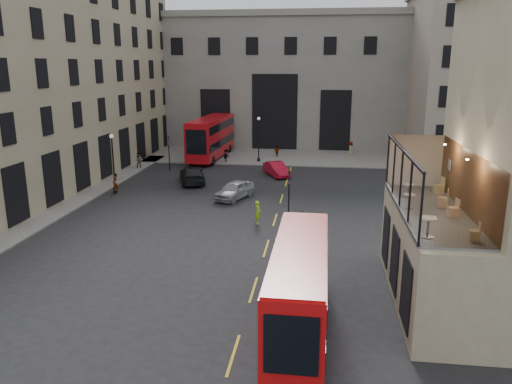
# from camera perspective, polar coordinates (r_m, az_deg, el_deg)

# --- Properties ---
(ground) EXTENTS (140.00, 140.00, 0.00)m
(ground) POSITION_cam_1_polar(r_m,az_deg,el_deg) (26.07, 4.15, -11.33)
(ground) COLOR black
(ground) RESTS_ON ground
(host_frontage) EXTENTS (3.00, 11.00, 4.50)m
(host_frontage) POSITION_cam_1_polar(r_m,az_deg,el_deg) (25.70, 18.98, -7.05)
(host_frontage) COLOR #BAAE8B
(host_frontage) RESTS_ON ground
(cafe_floor) EXTENTS (3.00, 10.00, 0.10)m
(cafe_floor) POSITION_cam_1_polar(r_m,az_deg,el_deg) (24.98, 19.41, -2.13)
(cafe_floor) COLOR slate
(cafe_floor) RESTS_ON host_frontage
(building_left) EXTENTS (14.60, 50.60, 22.00)m
(building_left) POSITION_cam_1_polar(r_m,az_deg,el_deg) (51.78, -26.23, 13.11)
(building_left) COLOR #BAAE8B
(building_left) RESTS_ON ground
(gateway) EXTENTS (35.00, 10.60, 18.00)m
(gateway) POSITION_cam_1_polar(r_m,az_deg,el_deg) (71.73, 2.56, 12.93)
(gateway) COLOR gray
(gateway) RESTS_ON ground
(building_right) EXTENTS (16.60, 18.60, 20.00)m
(building_right) POSITION_cam_1_polar(r_m,az_deg,el_deg) (66.15, 24.57, 12.41)
(building_right) COLOR #A49684
(building_right) RESTS_ON ground
(pavement_far) EXTENTS (40.00, 12.00, 0.12)m
(pavement_far) POSITION_cam_1_polar(r_m,az_deg,el_deg) (62.89, 0.76, 4.17)
(pavement_far) COLOR slate
(pavement_far) RESTS_ON ground
(pavement_left) EXTENTS (8.00, 48.00, 0.12)m
(pavement_left) POSITION_cam_1_polar(r_m,az_deg,el_deg) (43.84, -24.84, -1.79)
(pavement_left) COLOR slate
(pavement_left) RESTS_ON ground
(traffic_light_near) EXTENTS (0.16, 0.20, 3.80)m
(traffic_light_near) POSITION_cam_1_polar(r_m,az_deg,el_deg) (36.62, 3.78, 0.37)
(traffic_light_near) COLOR black
(traffic_light_near) RESTS_ON ground
(traffic_light_far) EXTENTS (0.16, 0.20, 3.80)m
(traffic_light_far) POSITION_cam_1_polar(r_m,az_deg,el_deg) (54.67, -9.93, 4.90)
(traffic_light_far) COLOR black
(traffic_light_far) RESTS_ON ground
(street_lamp_a) EXTENTS (0.36, 0.36, 5.33)m
(street_lamp_a) POSITION_cam_1_polar(r_m,az_deg,el_deg) (46.14, -15.96, 2.76)
(street_lamp_a) COLOR black
(street_lamp_a) RESTS_ON ground
(street_lamp_b) EXTENTS (0.36, 0.36, 5.33)m
(street_lamp_b) POSITION_cam_1_polar(r_m,az_deg,el_deg) (58.58, 0.31, 5.72)
(street_lamp_b) COLOR black
(street_lamp_b) RESTS_ON ground
(bus_near) EXTENTS (2.37, 9.92, 3.95)m
(bus_near) POSITION_cam_1_polar(r_m,az_deg,el_deg) (21.64, 4.98, -10.50)
(bus_near) COLOR red
(bus_near) RESTS_ON ground
(bus_far) EXTENTS (3.45, 12.57, 4.96)m
(bus_far) POSITION_cam_1_polar(r_m,az_deg,el_deg) (61.34, -5.15, 6.43)
(bus_far) COLOR red
(bus_far) RESTS_ON ground
(car_a) EXTENTS (3.40, 4.84, 1.53)m
(car_a) POSITION_cam_1_polar(r_m,az_deg,el_deg) (42.95, -2.48, 0.23)
(car_a) COLOR #97999F
(car_a) RESTS_ON ground
(car_b) EXTENTS (3.29, 4.57, 1.43)m
(car_b) POSITION_cam_1_polar(r_m,az_deg,el_deg) (51.73, 2.35, 2.64)
(car_b) COLOR #B30B24
(car_b) RESTS_ON ground
(car_c) EXTENTS (3.91, 5.99, 1.61)m
(car_c) POSITION_cam_1_polar(r_m,az_deg,el_deg) (49.07, -7.32, 1.98)
(car_c) COLOR black
(car_c) RESTS_ON ground
(bicycle) EXTENTS (1.85, 1.15, 0.92)m
(bicycle) POSITION_cam_1_polar(r_m,az_deg,el_deg) (36.89, 4.63, -2.71)
(bicycle) COLOR gray
(bicycle) RESTS_ON ground
(cyclist) EXTENTS (0.55, 0.70, 1.71)m
(cyclist) POSITION_cam_1_polar(r_m,az_deg,el_deg) (36.19, 0.21, -2.34)
(cyclist) COLOR #B4F419
(cyclist) RESTS_ON ground
(pedestrian_a) EXTENTS (0.97, 0.79, 1.87)m
(pedestrian_a) POSITION_cam_1_polar(r_m,az_deg,el_deg) (56.52, -13.21, 3.51)
(pedestrian_a) COLOR gray
(pedestrian_a) RESTS_ON ground
(pedestrian_b) EXTENTS (0.95, 1.19, 1.61)m
(pedestrian_b) POSITION_cam_1_polar(r_m,az_deg,el_deg) (58.62, -3.41, 4.12)
(pedestrian_b) COLOR gray
(pedestrian_b) RESTS_ON ground
(pedestrian_c) EXTENTS (0.94, 0.83, 1.52)m
(pedestrian_c) POSITION_cam_1_polar(r_m,az_deg,el_deg) (61.95, 2.41, 4.65)
(pedestrian_c) COLOR gray
(pedestrian_c) RESTS_ON ground
(pedestrian_d) EXTENTS (0.81, 1.00, 1.76)m
(pedestrian_d) POSITION_cam_1_polar(r_m,az_deg,el_deg) (64.36, 10.78, 4.89)
(pedestrian_d) COLOR gray
(pedestrian_d) RESTS_ON ground
(pedestrian_e) EXTENTS (0.56, 0.75, 1.85)m
(pedestrian_e) POSITION_cam_1_polar(r_m,az_deg,el_deg) (46.21, -15.79, 0.92)
(pedestrian_e) COLOR gray
(pedestrian_e) RESTS_ON ground
(cafe_table_near) EXTENTS (0.67, 0.67, 0.83)m
(cafe_table_near) POSITION_cam_1_polar(r_m,az_deg,el_deg) (20.96, 19.07, -3.50)
(cafe_table_near) COLOR white
(cafe_table_near) RESTS_ON cafe_floor
(cafe_table_mid) EXTENTS (0.56, 0.56, 0.70)m
(cafe_table_mid) POSITION_cam_1_polar(r_m,az_deg,el_deg) (24.89, 17.12, -0.77)
(cafe_table_mid) COLOR beige
(cafe_table_mid) RESTS_ON cafe_floor
(cafe_table_far) EXTENTS (0.54, 0.54, 0.68)m
(cafe_table_far) POSITION_cam_1_polar(r_m,az_deg,el_deg) (26.99, 17.01, 0.37)
(cafe_table_far) COLOR silver
(cafe_table_far) RESTS_ON cafe_floor
(cafe_chair_a) EXTENTS (0.41, 0.41, 0.76)m
(cafe_chair_a) POSITION_cam_1_polar(r_m,az_deg,el_deg) (21.40, 23.72, -4.49)
(cafe_chair_a) COLOR tan
(cafe_chair_a) RESTS_ON cafe_floor
(cafe_chair_b) EXTENTS (0.50, 0.50, 0.83)m
(cafe_chair_b) POSITION_cam_1_polar(r_m,az_deg,el_deg) (24.26, 21.60, -2.06)
(cafe_chair_b) COLOR #DDAB80
(cafe_chair_b) RESTS_ON cafe_floor
(cafe_chair_c) EXTENTS (0.51, 0.51, 0.90)m
(cafe_chair_c) POSITION_cam_1_polar(r_m,az_deg,el_deg) (25.73, 20.60, -1.01)
(cafe_chair_c) COLOR tan
(cafe_chair_c) RESTS_ON cafe_floor
(cafe_chair_d) EXTENTS (0.53, 0.53, 0.89)m
(cafe_chair_d) POSITION_cam_1_polar(r_m,az_deg,el_deg) (28.39, 20.17, 0.42)
(cafe_chair_d) COLOR tan
(cafe_chair_d) RESTS_ON cafe_floor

